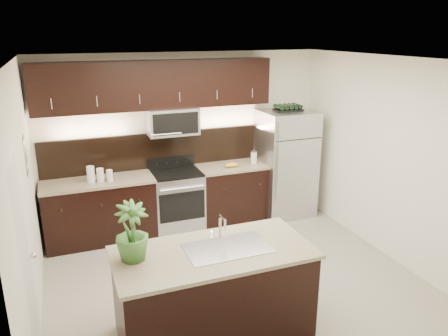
# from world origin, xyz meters

# --- Properties ---
(ground) EXTENTS (4.50, 4.50, 0.00)m
(ground) POSITION_xyz_m (0.00, 0.00, 0.00)
(ground) COLOR gray
(ground) RESTS_ON ground
(room_walls) EXTENTS (4.52, 4.02, 2.71)m
(room_walls) POSITION_xyz_m (-0.11, -0.04, 1.70)
(room_walls) COLOR silver
(room_walls) RESTS_ON ground
(counter_run) EXTENTS (3.51, 0.65, 0.94)m
(counter_run) POSITION_xyz_m (-0.46, 1.69, 0.47)
(counter_run) COLOR black
(counter_run) RESTS_ON ground
(upper_fixtures) EXTENTS (3.49, 0.40, 1.66)m
(upper_fixtures) POSITION_xyz_m (-0.43, 1.84, 2.14)
(upper_fixtures) COLOR black
(upper_fixtures) RESTS_ON counter_run
(island) EXTENTS (1.96, 0.96, 0.94)m
(island) POSITION_xyz_m (-0.56, -0.89, 0.47)
(island) COLOR black
(island) RESTS_ON ground
(sink_faucet) EXTENTS (0.84, 0.50, 0.28)m
(sink_faucet) POSITION_xyz_m (-0.41, -0.88, 0.96)
(sink_faucet) COLOR silver
(sink_faucet) RESTS_ON island
(refrigerator) EXTENTS (0.85, 0.77, 1.77)m
(refrigerator) POSITION_xyz_m (1.62, 1.63, 0.88)
(refrigerator) COLOR #B2B2B7
(refrigerator) RESTS_ON ground
(wine_rack) EXTENTS (0.44, 0.27, 0.10)m
(wine_rack) POSITION_xyz_m (1.62, 1.63, 1.82)
(wine_rack) COLOR black
(wine_rack) RESTS_ON refrigerator
(plant) EXTENTS (0.39, 0.39, 0.56)m
(plant) POSITION_xyz_m (-1.32, -0.77, 1.22)
(plant) COLOR #336026
(plant) RESTS_ON island
(canisters) EXTENTS (0.35, 0.15, 0.24)m
(canisters) POSITION_xyz_m (-1.41, 1.62, 1.04)
(canisters) COLOR silver
(canisters) RESTS_ON counter_run
(french_press) EXTENTS (0.10, 0.10, 0.29)m
(french_press) POSITION_xyz_m (1.04, 1.64, 1.05)
(french_press) COLOR silver
(french_press) RESTS_ON counter_run
(bananas) EXTENTS (0.21, 0.16, 0.06)m
(bananas) POSITION_xyz_m (0.57, 1.61, 0.97)
(bananas) COLOR gold
(bananas) RESTS_ON counter_run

